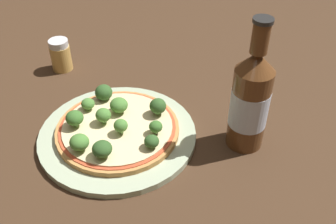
{
  "coord_description": "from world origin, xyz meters",
  "views": [
    {
      "loc": [
        0.51,
        -0.11,
        0.48
      ],
      "look_at": [
        0.03,
        0.07,
        0.06
      ],
      "focal_mm": 42.0,
      "sensor_mm": 36.0,
      "label": 1
    }
  ],
  "objects": [
    {
      "name": "broccoli_floret_7",
      "position": [
        0.01,
        -0.01,
        0.04
      ],
      "size": [
        0.02,
        0.02,
        0.03
      ],
      "color": "#6B8E51",
      "rests_on": "pizza"
    },
    {
      "name": "broccoli_floret_5",
      "position": [
        -0.09,
        -0.02,
        0.04
      ],
      "size": [
        0.03,
        0.03,
        0.03
      ],
      "color": "#6B8E51",
      "rests_on": "pizza"
    },
    {
      "name": "plate",
      "position": [
        -0.01,
        -0.01,
        0.01
      ],
      "size": [
        0.28,
        0.28,
        0.01
      ],
      "color": "#A3B293",
      "rests_on": "ground_plane"
    },
    {
      "name": "beer_bottle",
      "position": [
        0.08,
        0.19,
        0.09
      ],
      "size": [
        0.06,
        0.06,
        0.24
      ],
      "color": "#563319",
      "rests_on": "ground_plane"
    },
    {
      "name": "broccoli_floret_1",
      "position": [
        0.06,
        -0.05,
        0.04
      ],
      "size": [
        0.03,
        0.03,
        0.03
      ],
      "color": "#6B8E51",
      "rests_on": "pizza"
    },
    {
      "name": "broccoli_floret_0",
      "position": [
        -0.03,
        -0.08,
        0.04
      ],
      "size": [
        0.03,
        0.03,
        0.03
      ],
      "color": "#6B8E51",
      "rests_on": "pizza"
    },
    {
      "name": "ground_plane",
      "position": [
        0.0,
        0.0,
        0.0
      ],
      "size": [
        3.0,
        3.0,
        0.0
      ],
      "primitive_type": "plane",
      "color": "#3D2819"
    },
    {
      "name": "broccoli_floret_8",
      "position": [
        0.03,
        -0.09,
        0.04
      ],
      "size": [
        0.03,
        0.03,
        0.03
      ],
      "color": "#6B8E51",
      "rests_on": "pizza"
    },
    {
      "name": "pepper_shaker",
      "position": [
        -0.27,
        -0.07,
        0.03
      ],
      "size": [
        0.04,
        0.04,
        0.07
      ],
      "color": "tan",
      "rests_on": "ground_plane"
    },
    {
      "name": "broccoli_floret_9",
      "position": [
        -0.02,
        -0.03,
        0.04
      ],
      "size": [
        0.03,
        0.03,
        0.03
      ],
      "color": "#6B8E51",
      "rests_on": "pizza"
    },
    {
      "name": "pizza",
      "position": [
        -0.01,
        -0.01,
        0.02
      ],
      "size": [
        0.22,
        0.22,
        0.01
      ],
      "color": "#B77F42",
      "rests_on": "plate"
    },
    {
      "name": "broccoli_floret_4",
      "position": [
        -0.01,
        0.06,
        0.04
      ],
      "size": [
        0.03,
        0.03,
        0.03
      ],
      "color": "#6B8E51",
      "rests_on": "pizza"
    },
    {
      "name": "broccoli_floret_3",
      "position": [
        -0.07,
        -0.05,
        0.04
      ],
      "size": [
        0.02,
        0.02,
        0.02
      ],
      "color": "#6B8E51",
      "rests_on": "pizza"
    },
    {
      "name": "broccoli_floret_6",
      "position": [
        0.04,
        0.04,
        0.04
      ],
      "size": [
        0.02,
        0.02,
        0.02
      ],
      "color": "#6B8E51",
      "rests_on": "pizza"
    },
    {
      "name": "broccoli_floret_10",
      "position": [
        -0.04,
        0.0,
        0.04
      ],
      "size": [
        0.03,
        0.03,
        0.03
      ],
      "color": "#6B8E51",
      "rests_on": "pizza"
    },
    {
      "name": "broccoli_floret_2",
      "position": [
        0.07,
        0.03,
        0.04
      ],
      "size": [
        0.02,
        0.02,
        0.02
      ],
      "color": "#6B8E51",
      "rests_on": "pizza"
    }
  ]
}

